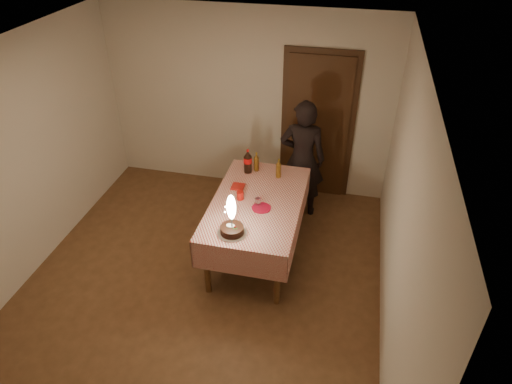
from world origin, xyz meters
TOP-DOWN VIEW (x-y plane):
  - ground at (0.00, 0.00)m, footprint 4.00×4.50m
  - room_shell at (0.03, 0.08)m, footprint 4.04×4.54m
  - dining_table at (0.50, 0.68)m, footprint 1.02×1.72m
  - birthday_cake at (0.38, 0.06)m, footprint 0.31×0.31m
  - red_plate at (0.58, 0.56)m, footprint 0.22×0.22m
  - red_cup at (0.30, 0.68)m, footprint 0.08×0.08m
  - clear_cup at (0.53, 0.61)m, footprint 0.07×0.07m
  - napkin_stack at (0.21, 0.91)m, footprint 0.15×0.15m
  - cola_bottle at (0.25, 1.28)m, footprint 0.10×0.10m
  - amber_bottle_left at (0.34, 1.34)m, footprint 0.06×0.06m
  - amber_bottle_right at (0.65, 1.24)m, footprint 0.06×0.06m
  - photographer at (0.88, 1.69)m, footprint 0.61×0.46m

SIDE VIEW (x-z plane):
  - ground at x=0.00m, z-range -0.01..0.01m
  - dining_table at x=0.50m, z-range 0.29..1.08m
  - red_plate at x=0.58m, z-range 0.79..0.80m
  - napkin_stack at x=0.21m, z-range 0.79..0.81m
  - photographer at x=0.88m, z-range 0.00..1.65m
  - clear_cup at x=0.53m, z-range 0.79..0.88m
  - red_cup at x=0.30m, z-range 0.79..0.89m
  - amber_bottle_left at x=0.34m, z-range 0.78..1.04m
  - amber_bottle_right at x=0.65m, z-range 0.78..1.04m
  - birthday_cake at x=0.38m, z-range 0.69..1.16m
  - cola_bottle at x=0.25m, z-range 0.79..1.10m
  - room_shell at x=0.03m, z-range 0.34..2.96m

